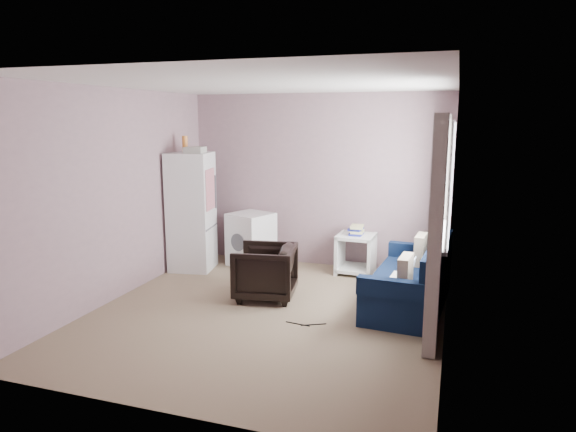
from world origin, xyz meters
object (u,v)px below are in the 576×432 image
Objects in this scene: armchair at (265,269)px; side_table at (356,251)px; fridge at (192,211)px; sofa at (413,283)px; washing_machine at (251,238)px.

armchair reaches higher than side_table.
armchair is at bearing -40.12° from fridge.
side_table is 1.40m from sofa.
armchair is 0.38× the size of fridge.
armchair is at bearing -40.04° from washing_machine.
washing_machine is 1.56m from side_table.
fridge is 2.39m from side_table.
washing_machine is at bearing 21.44° from fridge.
armchair is 1.04× the size of side_table.
washing_machine is at bearing -177.43° from side_table.
fridge is 2.45× the size of washing_machine.
fridge reaches higher than armchair.
sofa is at bearing -20.40° from fridge.
fridge is 0.96m from washing_machine.
washing_machine is 0.43× the size of sofa.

